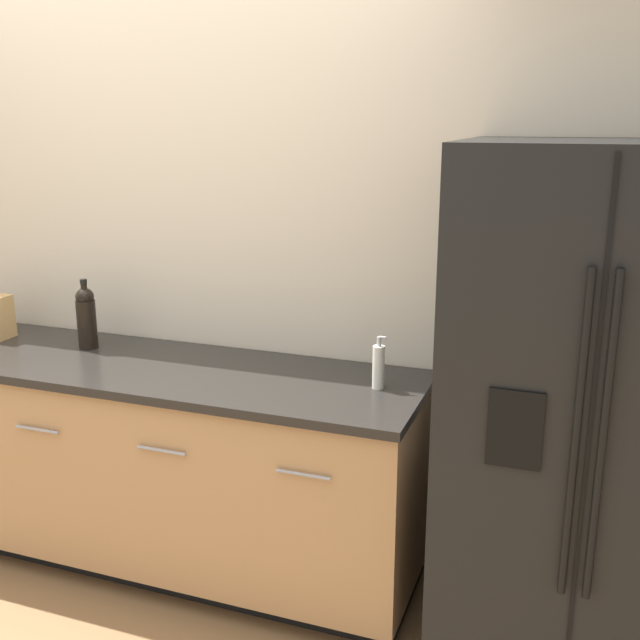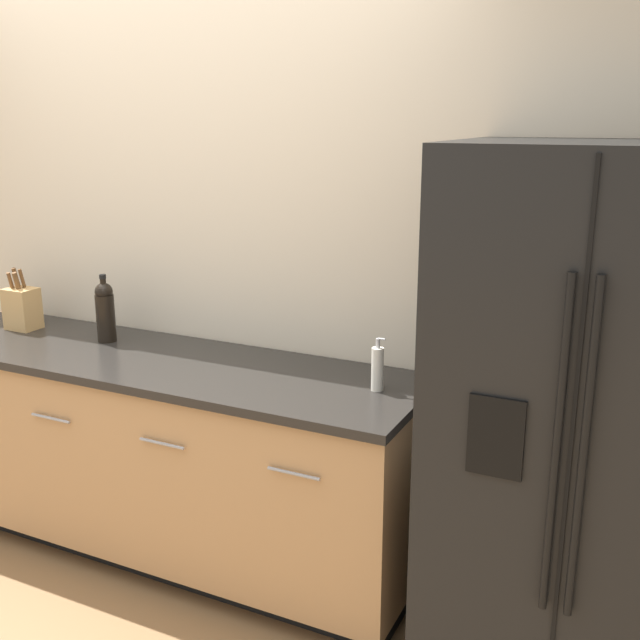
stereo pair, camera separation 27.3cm
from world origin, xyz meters
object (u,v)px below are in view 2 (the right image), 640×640
Objects in this scene: wine_bottle at (105,311)px; soap_dispenser at (377,368)px; refrigerator at (584,433)px; knife_block at (22,308)px.

wine_bottle reaches higher than soap_dispenser.
wine_bottle is at bearing 176.30° from refrigerator.
refrigerator is 6.23× the size of knife_block.
refrigerator is at bearing -2.68° from knife_block.
knife_block is at bearing 177.32° from refrigerator.
wine_bottle is at bearing 1.57° from knife_block.
knife_block is at bearing 178.73° from soap_dispenser.
refrigerator is 2.55m from knife_block.
refrigerator is at bearing -3.70° from wine_bottle.
refrigerator is 8.93× the size of soap_dispenser.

